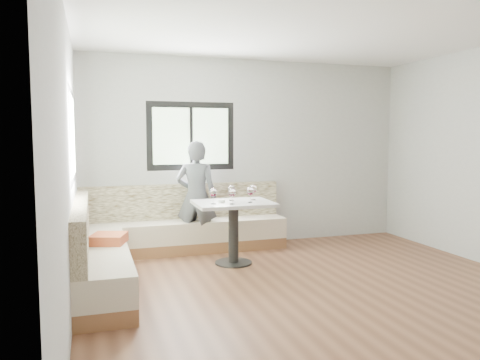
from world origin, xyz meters
name	(u,v)px	position (x,y,z in m)	size (l,w,h in m)	color
room	(317,159)	(-0.08, 0.08, 1.41)	(5.01, 5.01, 2.81)	brown
banquette	(153,240)	(-1.59, 1.63, 0.33)	(2.90, 2.80, 0.95)	brown
table	(233,217)	(-0.58, 1.41, 0.61)	(0.99, 0.78, 0.81)	black
person	(196,197)	(-0.90, 2.14, 0.79)	(0.58, 0.38, 1.59)	#484A4E
olive_ramekin	(222,201)	(-0.74, 1.39, 0.83)	(0.09, 0.09, 0.04)	white
wine_glass_a	(213,193)	(-0.88, 1.28, 0.95)	(0.09, 0.09, 0.20)	white
wine_glass_b	(232,193)	(-0.66, 1.19, 0.95)	(0.09, 0.09, 0.20)	white
wine_glass_c	(250,192)	(-0.40, 1.27, 0.95)	(0.09, 0.09, 0.20)	white
wine_glass_d	(231,190)	(-0.58, 1.52, 0.95)	(0.09, 0.09, 0.20)	white
wine_glass_e	(253,189)	(-0.28, 1.49, 0.95)	(0.09, 0.09, 0.20)	white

